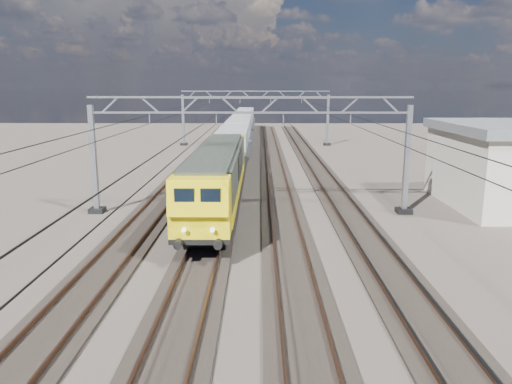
{
  "coord_description": "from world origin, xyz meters",
  "views": [
    {
      "loc": [
        0.6,
        -25.95,
        7.69
      ],
      "look_at": [
        0.41,
        -1.09,
        2.4
      ],
      "focal_mm": 35.0,
      "sensor_mm": 36.0,
      "label": 1
    }
  ],
  "objects_px": {
    "catenary_gantry_mid": "(250,150)",
    "hopper_wagon_lead": "(233,144)",
    "hopper_wagon_third": "(243,123)",
    "locomotive": "(218,174)",
    "hopper_wagon_fourth": "(246,117)",
    "hopper_wagon_mid": "(239,131)",
    "catenary_gantry_far": "(255,116)"
  },
  "relations": [
    {
      "from": "catenary_gantry_mid",
      "to": "hopper_wagon_lead",
      "type": "xyz_separation_m",
      "value": [
        -2.0,
        18.16,
        -1.67
      ]
    },
    {
      "from": "hopper_wagon_third",
      "to": "hopper_wagon_lead",
      "type": "bearing_deg",
      "value": -90.0
    },
    {
      "from": "hopper_wagon_lead",
      "to": "locomotive",
      "type": "bearing_deg",
      "value": -90.0
    },
    {
      "from": "locomotive",
      "to": "hopper_wagon_fourth",
      "type": "bearing_deg",
      "value": 90.0
    },
    {
      "from": "hopper_wagon_mid",
      "to": "hopper_wagon_third",
      "type": "relative_size",
      "value": 1.0
    },
    {
      "from": "hopper_wagon_mid",
      "to": "hopper_wagon_fourth",
      "type": "height_order",
      "value": "same"
    },
    {
      "from": "catenary_gantry_far",
      "to": "hopper_wagon_third",
      "type": "relative_size",
      "value": 1.53
    },
    {
      "from": "catenary_gantry_far",
      "to": "hopper_wagon_fourth",
      "type": "relative_size",
      "value": 1.53
    },
    {
      "from": "locomotive",
      "to": "hopper_wagon_mid",
      "type": "bearing_deg",
      "value": 90.0
    },
    {
      "from": "locomotive",
      "to": "hopper_wagon_third",
      "type": "xyz_separation_m",
      "value": [
        -0.0,
        46.1,
        -0.09
      ]
    },
    {
      "from": "hopper_wagon_lead",
      "to": "hopper_wagon_fourth",
      "type": "distance_m",
      "value": 42.6
    },
    {
      "from": "locomotive",
      "to": "hopper_wagon_fourth",
      "type": "relative_size",
      "value": 1.62
    },
    {
      "from": "catenary_gantry_mid",
      "to": "hopper_wagon_third",
      "type": "relative_size",
      "value": 1.53
    },
    {
      "from": "hopper_wagon_fourth",
      "to": "catenary_gantry_mid",
      "type": "bearing_deg",
      "value": -88.11
    },
    {
      "from": "catenary_gantry_far",
      "to": "locomotive",
      "type": "height_order",
      "value": "catenary_gantry_far"
    },
    {
      "from": "locomotive",
      "to": "catenary_gantry_far",
      "type": "bearing_deg",
      "value": 86.78
    },
    {
      "from": "catenary_gantry_far",
      "to": "locomotive",
      "type": "xyz_separation_m",
      "value": [
        -2.0,
        -35.53,
        -1.58
      ]
    },
    {
      "from": "locomotive",
      "to": "hopper_wagon_lead",
      "type": "distance_m",
      "value": 17.7
    },
    {
      "from": "catenary_gantry_mid",
      "to": "hopper_wagon_mid",
      "type": "height_order",
      "value": "catenary_gantry_mid"
    },
    {
      "from": "catenary_gantry_mid",
      "to": "catenary_gantry_far",
      "type": "xyz_separation_m",
      "value": [
        0.0,
        36.0,
        0.0
      ]
    },
    {
      "from": "catenary_gantry_far",
      "to": "hopper_wagon_third",
      "type": "distance_m",
      "value": 10.88
    },
    {
      "from": "catenary_gantry_mid",
      "to": "locomotive",
      "type": "xyz_separation_m",
      "value": [
        -2.0,
        0.47,
        -1.58
      ]
    },
    {
      "from": "catenary_gantry_mid",
      "to": "hopper_wagon_mid",
      "type": "xyz_separation_m",
      "value": [
        -2.0,
        32.36,
        -1.67
      ]
    },
    {
      "from": "catenary_gantry_mid",
      "to": "hopper_wagon_third",
      "type": "height_order",
      "value": "catenary_gantry_mid"
    },
    {
      "from": "catenary_gantry_far",
      "to": "hopper_wagon_mid",
      "type": "distance_m",
      "value": 4.48
    },
    {
      "from": "hopper_wagon_third",
      "to": "catenary_gantry_mid",
      "type": "bearing_deg",
      "value": -87.54
    },
    {
      "from": "locomotive",
      "to": "hopper_wagon_third",
      "type": "bearing_deg",
      "value": 90.0
    },
    {
      "from": "hopper_wagon_third",
      "to": "hopper_wagon_fourth",
      "type": "height_order",
      "value": "same"
    },
    {
      "from": "catenary_gantry_mid",
      "to": "catenary_gantry_far",
      "type": "relative_size",
      "value": 1.0
    },
    {
      "from": "hopper_wagon_mid",
      "to": "catenary_gantry_far",
      "type": "bearing_deg",
      "value": 61.2
    },
    {
      "from": "catenary_gantry_mid",
      "to": "catenary_gantry_far",
      "type": "bearing_deg",
      "value": 90.0
    },
    {
      "from": "hopper_wagon_mid",
      "to": "catenary_gantry_mid",
      "type": "bearing_deg",
      "value": -86.46
    }
  ]
}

